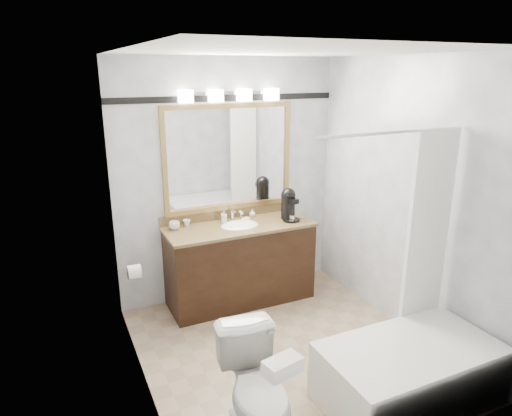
# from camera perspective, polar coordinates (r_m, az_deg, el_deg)

# --- Properties ---
(room) EXTENTS (2.42, 2.62, 2.52)m
(room) POSITION_cam_1_polar(r_m,az_deg,el_deg) (3.66, 4.09, -0.95)
(room) COLOR gray
(room) RESTS_ON ground
(vanity) EXTENTS (1.53, 0.58, 0.97)m
(vanity) POSITION_cam_1_polar(r_m,az_deg,el_deg) (4.81, -2.02, -6.74)
(vanity) COLOR black
(vanity) RESTS_ON ground
(mirror) EXTENTS (1.40, 0.04, 1.10)m
(mirror) POSITION_cam_1_polar(r_m,az_deg,el_deg) (4.73, -3.41, 6.28)
(mirror) COLOR #A9844C
(mirror) RESTS_ON room
(vanity_light_bar) EXTENTS (1.02, 0.14, 0.12)m
(vanity_light_bar) POSITION_cam_1_polar(r_m,az_deg,el_deg) (4.60, -3.29, 13.93)
(vanity_light_bar) COLOR silver
(vanity_light_bar) RESTS_ON room
(accent_stripe) EXTENTS (2.40, 0.01, 0.06)m
(accent_stripe) POSITION_cam_1_polar(r_m,az_deg,el_deg) (4.67, -3.60, 13.56)
(accent_stripe) COLOR black
(accent_stripe) RESTS_ON room
(bathtub) EXTENTS (1.30, 0.75, 1.96)m
(bathtub) POSITION_cam_1_polar(r_m,az_deg,el_deg) (3.75, 18.66, -17.98)
(bathtub) COLOR white
(bathtub) RESTS_ON ground
(tp_roll) EXTENTS (0.11, 0.12, 0.12)m
(tp_roll) POSITION_cam_1_polar(r_m,az_deg,el_deg) (4.11, -14.99, -7.71)
(tp_roll) COLOR white
(tp_roll) RESTS_ON room
(toilet) EXTENTS (0.49, 0.76, 0.73)m
(toilet) POSITION_cam_1_polar(r_m,az_deg,el_deg) (3.21, 0.16, -21.87)
(toilet) COLOR white
(toilet) RESTS_ON ground
(tissue_box) EXTENTS (0.24, 0.16, 0.09)m
(tissue_box) POSITION_cam_1_polar(r_m,az_deg,el_deg) (2.72, 3.36, -19.15)
(tissue_box) COLOR white
(tissue_box) RESTS_ON toilet
(coffee_maker) EXTENTS (0.18, 0.22, 0.34)m
(coffee_maker) POSITION_cam_1_polar(r_m,az_deg,el_deg) (4.79, 4.09, 0.55)
(coffee_maker) COLOR black
(coffee_maker) RESTS_ON vanity
(cup_left) EXTENTS (0.13, 0.13, 0.08)m
(cup_left) POSITION_cam_1_polar(r_m,az_deg,el_deg) (4.59, -10.15, -2.18)
(cup_left) COLOR white
(cup_left) RESTS_ON vanity
(cup_right) EXTENTS (0.08, 0.08, 0.07)m
(cup_right) POSITION_cam_1_polar(r_m,az_deg,el_deg) (4.67, -8.65, -1.85)
(cup_right) COLOR white
(cup_right) RESTS_ON vanity
(soap_bottle_a) EXTENTS (0.07, 0.07, 0.12)m
(soap_bottle_a) POSITION_cam_1_polar(r_m,az_deg,el_deg) (4.74, -4.02, -1.08)
(soap_bottle_a) COLOR white
(soap_bottle_a) RESTS_ON vanity
(soap_bottle_b) EXTENTS (0.07, 0.07, 0.08)m
(soap_bottle_b) POSITION_cam_1_polar(r_m,az_deg,el_deg) (4.90, -0.47, -0.63)
(soap_bottle_b) COLOR white
(soap_bottle_b) RESTS_ON vanity
(soap_bar) EXTENTS (0.09, 0.07, 0.03)m
(soap_bar) POSITION_cam_1_polar(r_m,az_deg,el_deg) (4.80, -1.30, -1.39)
(soap_bar) COLOR beige
(soap_bar) RESTS_ON vanity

